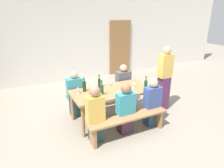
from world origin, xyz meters
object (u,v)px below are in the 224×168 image
bench_far (99,95)px  seated_guest_far_0 (75,95)px  wine_bottle_1 (146,85)px  wine_glass_1 (78,88)px  wine_glass_2 (134,83)px  wooden_door (120,48)px  standing_host (164,80)px  seated_guest_near_0 (95,115)px  bench_near (128,121)px  wine_glass_0 (109,82)px  wine_bottle_2 (99,83)px  wine_bottle_3 (102,90)px  seated_guest_near_1 (126,110)px  seated_guest_far_1 (123,86)px  tasting_table (112,93)px  seated_guest_near_2 (152,104)px  wine_bottle_0 (84,86)px

bench_far → seated_guest_far_0: bearing=-167.9°
wine_bottle_1 → seated_guest_far_0: size_ratio=0.29×
wine_glass_1 → wine_glass_2: (1.28, -0.26, 0.00)m
wine_glass_1 → wine_glass_2: 1.30m
wooden_door → seated_guest_far_0: (-2.66, -2.61, -0.51)m
standing_host → wine_glass_1: bearing=-6.6°
seated_guest_near_0 → bench_near: bearing=-102.9°
bench_near → wine_bottle_1: wine_bottle_1 is taller
wooden_door → wine_bottle_1: (-1.26, -3.53, -0.18)m
wooden_door → wine_glass_0: 3.52m
wine_bottle_2 → bench_near: bearing=-79.0°
bench_far → seated_guest_near_0: size_ratio=1.49×
wine_bottle_2 → wine_glass_0: 0.24m
wine_bottle_1 → wine_bottle_3: bearing=170.9°
bench_near → wine_glass_2: (0.53, 0.65, 0.52)m
bench_near → seated_guest_near_1: size_ratio=1.58×
seated_guest_near_1 → seated_guest_far_1: seated_guest_far_1 is taller
tasting_table → seated_guest_near_2: size_ratio=1.69×
bench_near → wine_glass_1: 1.29m
bench_far → seated_guest_far_0: 0.74m
wine_glass_0 → seated_guest_near_0: (-0.70, -0.86, -0.30)m
bench_far → wine_bottle_2: wine_bottle_2 is taller
wine_bottle_0 → wine_bottle_3: 0.45m
wine_bottle_3 → seated_guest_far_0: seated_guest_far_0 is taller
wine_glass_0 → wine_glass_2: wine_glass_2 is taller
wine_glass_2 → seated_guest_far_1: bearing=81.2°
wine_glass_2 → seated_guest_near_0: (-1.19, -0.50, -0.30)m
wine_bottle_1 → seated_guest_near_1: bearing=-157.8°
bench_far → wine_bottle_3: 1.09m
wine_glass_0 → wine_glass_1: bearing=-173.2°
bench_far → wine_glass_1: size_ratio=10.65×
seated_guest_far_1 → wine_glass_1: bearing=-72.7°
wine_glass_2 → bench_near: bearing=-129.0°
wine_bottle_3 → wine_glass_0: wine_bottle_3 is taller
bench_far → standing_host: size_ratio=1.06×
bench_far → wine_bottle_0: size_ratio=5.40×
wine_bottle_1 → seated_guest_near_2: 0.45m
bench_far → standing_host: standing_host is taller
wine_glass_2 → standing_host: (0.91, 0.01, -0.06)m
wooden_door → seated_guest_near_0: (-2.61, -3.81, -0.48)m
wine_glass_2 → seated_guest_near_1: size_ratio=0.15×
bench_far → seated_guest_far_1: bearing=-13.3°
wine_bottle_0 → wine_glass_1: size_ratio=1.97×
wine_bottle_0 → wine_bottle_1: wine_bottle_1 is taller
wine_bottle_0 → standing_host: (2.02, -0.30, -0.07)m
wine_bottle_3 → wine_glass_2: size_ratio=1.96×
wooden_door → wine_bottle_1: wooden_door is taller
seated_guest_near_0 → standing_host: (2.10, 0.51, 0.24)m
wine_bottle_0 → wine_glass_2: (1.11, -0.31, -0.00)m
wine_bottle_0 → wine_bottle_1: bearing=-22.6°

